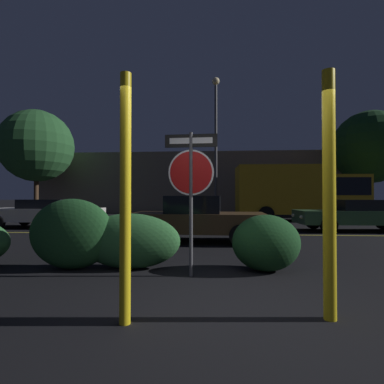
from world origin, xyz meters
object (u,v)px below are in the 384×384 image
at_px(passing_car_2, 197,219).
at_px(delivery_truck, 300,191).
at_px(hedge_bush_1, 72,234).
at_px(yellow_pole_left, 125,198).
at_px(hedge_bush_3, 266,243).
at_px(passing_car_1, 45,213).
at_px(hedge_bush_2, 130,241).
at_px(tree_0, 370,147).
at_px(stop_sign, 191,174).
at_px(passing_car_3, 358,215).
at_px(street_lamp, 216,131).
at_px(yellow_pole_right, 329,194).
at_px(tree_1, 37,146).

xyz_separation_m(passing_car_2, delivery_truck, (5.33, 8.24, 0.97)).
bearing_deg(passing_car_2, hedge_bush_1, -28.03).
bearing_deg(yellow_pole_left, hedge_bush_3, 51.88).
bearing_deg(passing_car_1, hedge_bush_2, -141.95).
relative_size(passing_car_2, tree_0, 0.56).
bearing_deg(yellow_pole_left, hedge_bush_2, 105.00).
xyz_separation_m(yellow_pole_left, passing_car_2, (0.42, 5.85, -0.64)).
relative_size(stop_sign, yellow_pole_left, 0.91).
relative_size(passing_car_1, passing_car_2, 1.20).
bearing_deg(passing_car_2, passing_car_1, -115.23).
distance_m(passing_car_2, passing_car_3, 6.85).
xyz_separation_m(stop_sign, passing_car_1, (-6.98, 7.54, -1.07)).
xyz_separation_m(passing_car_2, street_lamp, (0.61, 8.42, 4.50)).
height_order(yellow_pole_left, yellow_pole_right, yellow_pole_right).
distance_m(passing_car_3, street_lamp, 8.88).
xyz_separation_m(yellow_pole_left, street_lamp, (1.04, 14.28, 3.86)).
distance_m(yellow_pole_left, hedge_bush_1, 2.91).
bearing_deg(stop_sign, passing_car_2, 94.48).
bearing_deg(stop_sign, tree_0, 58.68).
relative_size(yellow_pole_right, passing_car_3, 0.58).
distance_m(stop_sign, passing_car_2, 4.06).
relative_size(yellow_pole_left, passing_car_2, 0.65).
xyz_separation_m(stop_sign, street_lamp, (0.49, 12.34, 3.47)).
relative_size(hedge_bush_2, passing_car_2, 0.47).
distance_m(stop_sign, tree_1, 20.38).
bearing_deg(hedge_bush_3, hedge_bush_2, 179.87).
bearing_deg(yellow_pole_right, passing_car_1, 133.16).
xyz_separation_m(yellow_pole_right, hedge_bush_2, (-2.83, 2.11, -0.85)).
bearing_deg(hedge_bush_3, passing_car_2, 112.53).
distance_m(yellow_pole_right, passing_car_3, 9.74).
bearing_deg(yellow_pole_right, stop_sign, 134.78).
bearing_deg(street_lamp, tree_1, 165.29).
bearing_deg(hedge_bush_3, passing_car_3, 54.76).
xyz_separation_m(passing_car_2, tree_1, (-12.37, 11.83, 4.35)).
height_order(stop_sign, hedge_bush_2, stop_sign).
height_order(hedge_bush_1, passing_car_2, passing_car_2).
height_order(hedge_bush_3, delivery_truck, delivery_truck).
distance_m(yellow_pole_right, passing_car_2, 5.90).
distance_m(hedge_bush_1, passing_car_3, 10.60).
xyz_separation_m(hedge_bush_1, hedge_bush_2, (1.06, 0.12, -0.14)).
xyz_separation_m(hedge_bush_2, delivery_truck, (6.39, 11.71, 1.14)).
height_order(hedge_bush_3, passing_car_1, passing_car_1).
height_order(stop_sign, delivery_truck, delivery_truck).
xyz_separation_m(hedge_bush_2, passing_car_1, (-5.79, 7.09, 0.13)).
distance_m(yellow_pole_right, passing_car_1, 12.63).
distance_m(yellow_pole_left, street_lamp, 14.82).
bearing_deg(tree_0, passing_car_2, -131.71).
relative_size(yellow_pole_left, hedge_bush_1, 1.66).
bearing_deg(hedge_bush_3, yellow_pole_right, -81.14).
bearing_deg(hedge_bush_1, passing_car_1, 123.32).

